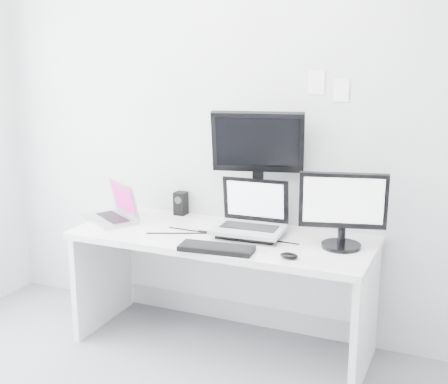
{
  "coord_description": "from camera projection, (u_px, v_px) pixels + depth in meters",
  "views": [
    {
      "loc": [
        1.39,
        -1.95,
        1.86
      ],
      "look_at": [
        0.02,
        1.23,
        1.0
      ],
      "focal_mm": 49.18,
      "sensor_mm": 36.0,
      "label": 1
    }
  ],
  "objects": [
    {
      "name": "wall_note_1",
      "position": [
        341.0,
        90.0,
        3.53
      ],
      "size": [
        0.09,
        0.0,
        0.13
      ],
      "primitive_type": "cube",
      "color": "white",
      "rests_on": "back_wall"
    },
    {
      "name": "wall_note_0",
      "position": [
        316.0,
        82.0,
        3.58
      ],
      "size": [
        0.1,
        0.0,
        0.14
      ],
      "primitive_type": "cube",
      "color": "white",
      "rests_on": "back_wall"
    },
    {
      "name": "samsung_monitor",
      "position": [
        343.0,
        209.0,
        3.38
      ],
      "size": [
        0.52,
        0.34,
        0.44
      ],
      "primitive_type": "cube",
      "rotation": [
        0.0,
        0.0,
        0.26
      ],
      "color": "black",
      "rests_on": "desk"
    },
    {
      "name": "rear_monitor",
      "position": [
        258.0,
        169.0,
        3.71
      ],
      "size": [
        0.58,
        0.33,
        0.75
      ],
      "primitive_type": "cube",
      "rotation": [
        0.0,
        0.0,
        0.26
      ],
      "color": "black",
      "rests_on": "desk"
    },
    {
      "name": "mouse",
      "position": [
        289.0,
        256.0,
        3.26
      ],
      "size": [
        0.1,
        0.07,
        0.03
      ],
      "primitive_type": "ellipsoid",
      "rotation": [
        0.0,
        0.0,
        -0.06
      ],
      "color": "black",
      "rests_on": "desk"
    },
    {
      "name": "keyboard",
      "position": [
        216.0,
        248.0,
        3.38
      ],
      "size": [
        0.43,
        0.19,
        0.03
      ],
      "primitive_type": "cube",
      "rotation": [
        0.0,
        0.0,
        0.11
      ],
      "color": "black",
      "rests_on": "desk"
    },
    {
      "name": "dell_laptop",
      "position": [
        249.0,
        209.0,
        3.58
      ],
      "size": [
        0.43,
        0.34,
        0.34
      ],
      "primitive_type": "cube",
      "rotation": [
        0.0,
        0.0,
        0.05
      ],
      "color": "#A8ABB0",
      "rests_on": "desk"
    },
    {
      "name": "speaker",
      "position": [
        181.0,
        203.0,
        4.07
      ],
      "size": [
        0.1,
        0.1,
        0.15
      ],
      "primitive_type": "cube",
      "rotation": [
        0.0,
        0.0,
        0.29
      ],
      "color": "black",
      "rests_on": "desk"
    },
    {
      "name": "back_wall",
      "position": [
        244.0,
        124.0,
        3.82
      ],
      "size": [
        3.6,
        0.0,
        3.6
      ],
      "primitive_type": "plane",
      "rotation": [
        1.57,
        0.0,
        0.0
      ],
      "color": "silver",
      "rests_on": "ground"
    },
    {
      "name": "macbook",
      "position": [
        110.0,
        201.0,
        3.91
      ],
      "size": [
        0.43,
        0.41,
        0.26
      ],
      "primitive_type": "cube",
      "rotation": [
        0.0,
        0.0,
        -0.58
      ],
      "color": "#AAAAAE",
      "rests_on": "desk"
    },
    {
      "name": "desk",
      "position": [
        222.0,
        292.0,
        3.75
      ],
      "size": [
        1.8,
        0.7,
        0.73
      ],
      "primitive_type": "cube",
      "color": "silver",
      "rests_on": "ground"
    }
  ]
}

